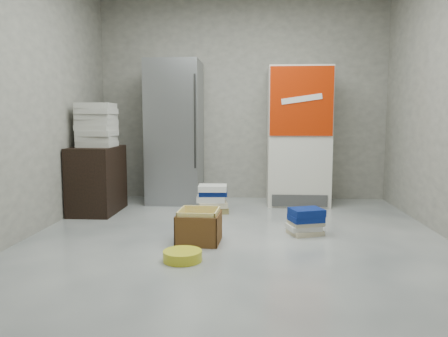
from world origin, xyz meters
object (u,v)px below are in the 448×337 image
coke_cooler (298,136)px  wood_shelf (97,180)px  phonebook_stack_main (212,199)px  steel_fridge (175,132)px  cardboard_box (199,229)px

coke_cooler → wood_shelf: 2.63m
phonebook_stack_main → wood_shelf: bearing=174.2°
steel_fridge → wood_shelf: (-0.83, -0.73, -0.55)m
steel_fridge → cardboard_box: bearing=-73.9°
phonebook_stack_main → cardboard_box: phonebook_stack_main is taller
coke_cooler → wood_shelf: bearing=-163.7°
cardboard_box → phonebook_stack_main: bearing=92.6°
steel_fridge → phonebook_stack_main: steel_fridge is taller
phonebook_stack_main → cardboard_box: size_ratio=0.99×
cardboard_box → coke_cooler: bearing=63.8°
coke_cooler → phonebook_stack_main: coke_cooler is taller
steel_fridge → wood_shelf: 1.23m
steel_fridge → cardboard_box: (0.56, -1.95, -0.82)m
cardboard_box → steel_fridge: bearing=109.0°
wood_shelf → cardboard_box: size_ratio=1.99×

